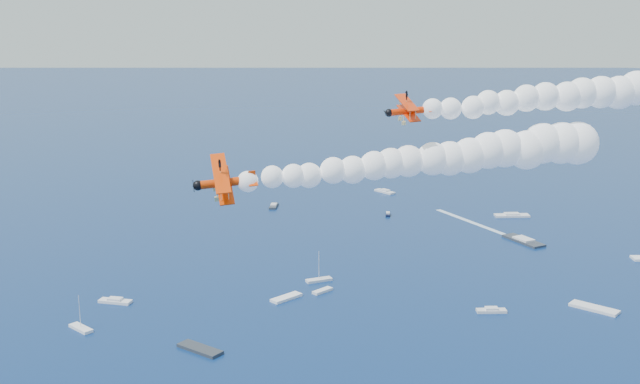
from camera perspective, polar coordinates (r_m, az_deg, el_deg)
The scene contains 5 objects.
biplane_lead at distance 101.09m, azimuth 6.66°, elevation 5.96°, with size 6.38×7.15×4.31m, color red, non-canonical shape.
biplane_trail at distance 96.41m, azimuth -6.95°, elevation 0.71°, with size 7.91×8.87×5.34m, color #E13704, non-canonical shape.
smoke_trail_lead at distance 110.09m, azimuth 19.50°, elevation 6.86°, with size 39.77×33.94×9.48m, color white, non-canonical shape.
smoke_trail_trail at distance 100.73m, azimuth 7.43°, elevation 2.31°, with size 38.64×35.25×9.48m, color white, non-canonical shape.
spectator_boats at distance 209.10m, azimuth 17.78°, elevation -7.15°, with size 229.37×174.22×0.70m.
Camera 1 is at (44.30, -71.46, 70.65)m, focal length 43.40 mm.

